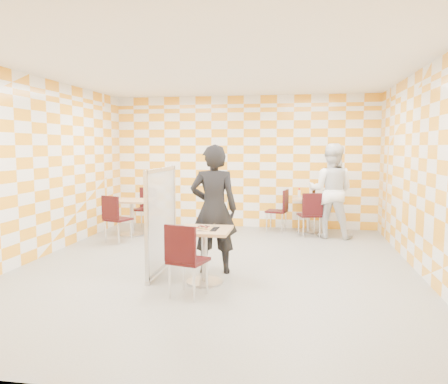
# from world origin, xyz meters

# --- Properties ---
(room_shell) EXTENTS (7.00, 7.00, 7.00)m
(room_shell) POSITION_xyz_m (0.00, 0.54, 1.50)
(room_shell) COLOR #989993
(room_shell) RESTS_ON ground
(main_table) EXTENTS (0.70, 0.70, 0.75)m
(main_table) POSITION_xyz_m (-0.00, -0.78, 0.51)
(main_table) COLOR tan
(main_table) RESTS_ON ground
(second_table) EXTENTS (0.70, 0.70, 0.75)m
(second_table) POSITION_xyz_m (1.48, 3.05, 0.51)
(second_table) COLOR tan
(second_table) RESTS_ON ground
(empty_table) EXTENTS (0.70, 0.70, 0.75)m
(empty_table) POSITION_xyz_m (-2.18, 2.11, 0.51)
(empty_table) COLOR tan
(empty_table) RESTS_ON ground
(chair_main_front) EXTENTS (0.52, 0.52, 0.92)m
(chair_main_front) POSITION_xyz_m (-0.11, -1.42, 0.54)
(chair_main_front) COLOR black
(chair_main_front) RESTS_ON ground
(chair_second_front) EXTENTS (0.52, 0.53, 0.92)m
(chair_second_front) POSITION_xyz_m (1.51, 2.47, 0.54)
(chair_second_front) COLOR black
(chair_second_front) RESTS_ON ground
(chair_second_side) EXTENTS (0.50, 0.50, 0.92)m
(chair_second_side) POSITION_xyz_m (0.88, 2.97, 0.54)
(chair_second_side) COLOR black
(chair_second_side) RESTS_ON ground
(chair_empty_near) EXTENTS (0.55, 0.55, 0.92)m
(chair_empty_near) POSITION_xyz_m (-2.22, 1.34, 0.54)
(chair_empty_near) COLOR black
(chair_empty_near) RESTS_ON ground
(chair_empty_far) EXTENTS (0.47, 0.48, 0.92)m
(chair_empty_far) POSITION_xyz_m (-2.13, 2.88, 0.54)
(chair_empty_far) COLOR black
(chair_empty_far) RESTS_ON ground
(partition) EXTENTS (0.08, 1.38, 1.55)m
(partition) POSITION_xyz_m (-0.74, -0.36, 0.79)
(partition) COLOR white
(partition) RESTS_ON ground
(man_dark) EXTENTS (0.74, 0.54, 1.88)m
(man_dark) POSITION_xyz_m (0.02, -0.25, 0.94)
(man_dark) COLOR black
(man_dark) RESTS_ON ground
(man_white) EXTENTS (1.05, 0.89, 1.92)m
(man_white) POSITION_xyz_m (1.90, 2.60, 0.96)
(man_white) COLOR white
(man_white) RESTS_ON ground
(pizza_on_foil) EXTENTS (0.40, 0.40, 0.04)m
(pizza_on_foil) POSITION_xyz_m (-0.00, -0.80, 0.77)
(pizza_on_foil) COLOR silver
(pizza_on_foil) RESTS_ON main_table
(sport_bottle) EXTENTS (0.06, 0.06, 0.20)m
(sport_bottle) POSITION_xyz_m (1.27, 3.14, 0.84)
(sport_bottle) COLOR white
(sport_bottle) RESTS_ON second_table
(soda_bottle) EXTENTS (0.07, 0.07, 0.23)m
(soda_bottle) POSITION_xyz_m (1.58, 3.06, 0.85)
(soda_bottle) COLOR black
(soda_bottle) RESTS_ON second_table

